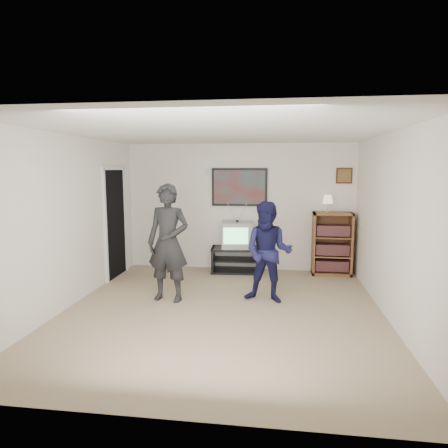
% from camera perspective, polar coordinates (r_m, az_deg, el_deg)
% --- Properties ---
extents(room_shell, '(4.51, 5.00, 2.51)m').
position_cam_1_polar(room_shell, '(5.84, 0.19, 0.40)').
color(room_shell, '#95805E').
rests_on(room_shell, ground).
extents(media_stand, '(1.00, 0.61, 0.48)m').
position_cam_1_polar(media_stand, '(7.86, 1.77, -5.10)').
color(media_stand, black).
rests_on(media_stand, room_shell).
extents(crt_television, '(0.65, 0.57, 0.50)m').
position_cam_1_polar(crt_television, '(7.77, 1.89, -1.54)').
color(crt_television, '#9FA09B').
rests_on(crt_television, media_stand).
extents(bookshelf, '(0.73, 0.42, 1.20)m').
position_cam_1_polar(bookshelf, '(7.87, 15.15, -2.72)').
color(bookshelf, brown).
rests_on(bookshelf, room_shell).
extents(table_lamp, '(0.21, 0.21, 0.33)m').
position_cam_1_polar(table_lamp, '(7.73, 14.60, 2.81)').
color(table_lamp, beige).
rests_on(table_lamp, bookshelf).
extents(person_tall, '(0.71, 0.51, 1.79)m').
position_cam_1_polar(person_tall, '(6.12, -7.98, -2.68)').
color(person_tall, black).
rests_on(person_tall, room_shell).
extents(person_short, '(0.84, 0.71, 1.53)m').
position_cam_1_polar(person_short, '(6.05, 6.35, -4.04)').
color(person_short, '#16163D').
rests_on(person_short, room_shell).
extents(controller_left, '(0.06, 0.12, 0.03)m').
position_cam_1_polar(controller_left, '(6.26, -7.96, 0.96)').
color(controller_left, white).
rests_on(controller_left, person_tall).
extents(controller_right, '(0.07, 0.13, 0.04)m').
position_cam_1_polar(controller_right, '(6.23, 6.11, -1.77)').
color(controller_right, white).
rests_on(controller_right, person_short).
extents(poster, '(1.10, 0.03, 0.75)m').
position_cam_1_polar(poster, '(7.91, 2.21, 5.28)').
color(poster, black).
rests_on(poster, room_shell).
extents(air_vent, '(0.28, 0.02, 0.14)m').
position_cam_1_polar(air_vent, '(7.98, -1.74, 7.46)').
color(air_vent, white).
rests_on(air_vent, room_shell).
extents(small_picture, '(0.30, 0.03, 0.30)m').
position_cam_1_polar(small_picture, '(7.97, 16.79, 6.63)').
color(small_picture, '#432115').
rests_on(small_picture, room_shell).
extents(doorway, '(0.03, 0.85, 2.00)m').
position_cam_1_polar(doorway, '(7.67, -15.33, 0.04)').
color(doorway, black).
rests_on(doorway, room_shell).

